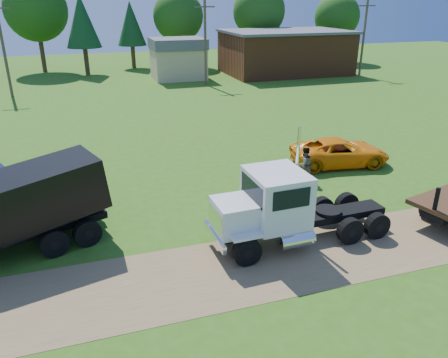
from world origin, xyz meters
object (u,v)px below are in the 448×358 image
object	(u,v)px
navy_truck	(3,202)
black_dump_truck	(6,210)
orange_pickup	(340,152)
white_semi_tractor	(278,208)
spectator_a	(256,229)

from	to	relation	value
navy_truck	black_dump_truck	bearing A→B (deg)	-102.51
navy_truck	orange_pickup	world-z (taller)	navy_truck
white_semi_tractor	orange_pickup	xyz separation A→B (m)	(7.19, 6.99, -0.77)
white_semi_tractor	orange_pickup	size ratio (longest dim) A/B	1.34
white_semi_tractor	spectator_a	size ratio (longest dim) A/B	4.64
white_semi_tractor	spectator_a	world-z (taller)	white_semi_tractor
black_dump_truck	spectator_a	bearing A→B (deg)	-33.53
white_semi_tractor	navy_truck	world-z (taller)	white_semi_tractor
orange_pickup	spectator_a	size ratio (longest dim) A/B	3.47
black_dump_truck	navy_truck	size ratio (longest dim) A/B	1.20
navy_truck	spectator_a	world-z (taller)	navy_truck
navy_truck	orange_pickup	bearing A→B (deg)	-15.35
black_dump_truck	spectator_a	world-z (taller)	black_dump_truck
white_semi_tractor	navy_truck	size ratio (longest dim) A/B	1.12
spectator_a	navy_truck	bearing A→B (deg)	110.92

